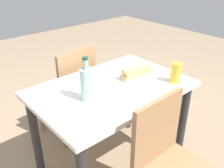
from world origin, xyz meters
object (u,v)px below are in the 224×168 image
plate_near (136,77)px  knife_near (130,73)px  chair_far (71,88)px  beer_glass (176,73)px  chair_near (169,162)px  dining_table (112,103)px  olive_bowl (95,73)px  baguette_sandwich_near (136,71)px  water_bottle (86,84)px

plate_near → knife_near: bearing=95.8°
chair_far → beer_glass: (0.37, -0.78, 0.31)m
plate_near → knife_near: (-0.01, 0.05, 0.01)m
plate_near → chair_near: bearing=-117.8°
dining_table → plate_near: bearing=-2.3°
chair_far → plate_near: bearing=-68.9°
chair_near → olive_bowl: (0.08, 0.77, 0.25)m
chair_far → baguette_sandwich_near: chair_far is taller
dining_table → plate_near: size_ratio=4.46×
chair_far → water_bottle: size_ratio=3.08×
dining_table → olive_bowl: (0.02, 0.22, 0.14)m
plate_near → water_bottle: water_bottle is taller
chair_near → plate_near: bearing=62.2°
chair_near → knife_near: size_ratio=4.76×
baguette_sandwich_near → olive_bowl: (-0.20, 0.23, -0.03)m
olive_bowl → plate_near: bearing=-48.5°
beer_glass → olive_bowl: bearing=128.2°
knife_near → olive_bowl: size_ratio=2.20×
baguette_sandwich_near → olive_bowl: size_ratio=2.87×
dining_table → baguette_sandwich_near: baguette_sandwich_near is taller
baguette_sandwich_near → knife_near: 0.06m
olive_bowl → chair_near: bearing=-96.1°
knife_near → water_bottle: water_bottle is taller
dining_table → chair_near: (-0.06, -0.55, -0.11)m
dining_table → olive_bowl: bearing=84.5°
chair_far → olive_bowl: 0.41m
water_bottle → beer_glass: size_ratio=1.98×
plate_near → olive_bowl: 0.31m
dining_table → knife_near: (0.22, 0.04, 0.15)m
knife_near → water_bottle: bearing=-170.8°
chair_near → beer_glass: bearing=35.8°
chair_near → water_bottle: water_bottle is taller
plate_near → baguette_sandwich_near: (0.00, -0.00, 0.04)m
knife_near → dining_table: bearing=-168.4°
dining_table → olive_bowl: 0.26m
knife_near → beer_glass: size_ratio=1.28×
chair_far → plate_near: chair_far is taller
olive_bowl → dining_table: bearing=-95.5°
dining_table → knife_near: 0.27m
knife_near → water_bottle: size_ratio=0.65×
beer_glass → dining_table: bearing=148.4°
baguette_sandwich_near → knife_near: bearing=95.8°
baguette_sandwich_near → water_bottle: (-0.45, -0.02, 0.06)m
water_bottle → olive_bowl: (0.25, 0.25, -0.10)m
dining_table → knife_near: size_ratio=5.86×
beer_glass → baguette_sandwich_near: bearing=124.5°
plate_near → water_bottle: size_ratio=0.85×
knife_near → beer_glass: 0.33m
chair_near → olive_bowl: size_ratio=10.49×
dining_table → knife_near: bearing=11.6°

